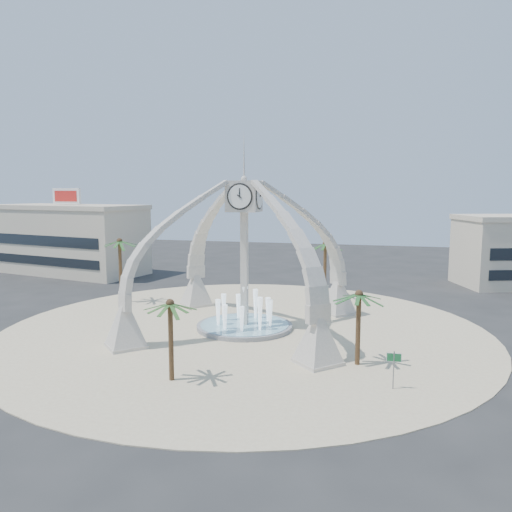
% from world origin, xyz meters
% --- Properties ---
extents(ground, '(140.00, 140.00, 0.00)m').
position_xyz_m(ground, '(0.00, 0.00, 0.00)').
color(ground, '#282828').
rests_on(ground, ground).
extents(plaza, '(40.00, 40.00, 0.06)m').
position_xyz_m(plaza, '(0.00, 0.00, 0.03)').
color(plaza, beige).
rests_on(plaza, ground).
extents(clock_tower, '(17.94, 17.94, 16.30)m').
position_xyz_m(clock_tower, '(-0.00, -0.00, 6.49)').
color(clock_tower, beige).
rests_on(clock_tower, ground).
extents(fountain, '(8.00, 8.00, 3.62)m').
position_xyz_m(fountain, '(0.00, 0.00, 0.29)').
color(fountain, '#949597').
rests_on(fountain, ground).
extents(building_nw, '(23.75, 13.73, 11.90)m').
position_xyz_m(building_nw, '(-32.00, 22.00, 4.83)').
color(building_nw, beige).
rests_on(building_nw, ground).
extents(palm_east, '(4.24, 4.24, 5.45)m').
position_xyz_m(palm_east, '(9.64, -6.58, 4.74)').
color(palm_east, brown).
rests_on(palm_east, ground).
extents(palm_west, '(4.06, 4.06, 7.12)m').
position_xyz_m(palm_west, '(-15.08, 6.42, 6.31)').
color(palm_west, brown).
rests_on(palm_west, ground).
extents(palm_north, '(4.55, 4.55, 6.59)m').
position_xyz_m(palm_north, '(4.99, 14.25, 5.80)').
color(palm_north, brown).
rests_on(palm_north, ground).
extents(palm_south, '(3.97, 3.97, 5.43)m').
position_xyz_m(palm_south, '(-1.15, -12.20, 4.75)').
color(palm_south, brown).
rests_on(palm_south, ground).
extents(street_sign, '(0.85, 0.07, 2.31)m').
position_xyz_m(street_sign, '(11.88, -10.25, 1.65)').
color(street_sign, slate).
rests_on(street_sign, ground).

